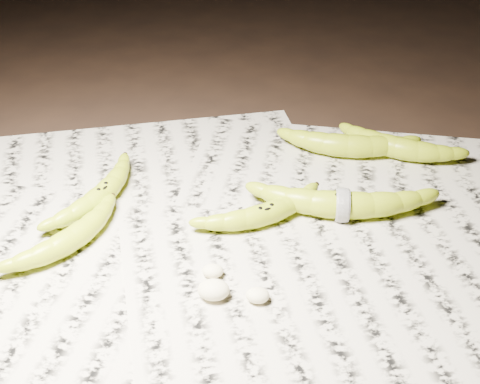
# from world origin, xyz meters

# --- Properties ---
(ground) EXTENTS (3.00, 3.00, 0.00)m
(ground) POSITION_xyz_m (0.00, 0.00, 0.00)
(ground) COLOR black
(ground) RESTS_ON ground
(newspaper_patch) EXTENTS (0.90, 0.70, 0.01)m
(newspaper_patch) POSITION_xyz_m (0.03, -0.01, 0.00)
(newspaper_patch) COLOR beige
(newspaper_patch) RESTS_ON ground
(banana_left_a) EXTENTS (0.11, 0.19, 0.03)m
(banana_left_a) POSITION_xyz_m (-0.18, 0.04, 0.02)
(banana_left_a) COLOR #AAC118
(banana_left_a) RESTS_ON newspaper_patch
(banana_left_b) EXTENTS (0.13, 0.17, 0.03)m
(banana_left_b) POSITION_xyz_m (-0.20, -0.07, 0.02)
(banana_left_b) COLOR #AAC118
(banana_left_b) RESTS_ON newspaper_patch
(banana_center) EXTENTS (0.17, 0.13, 0.03)m
(banana_center) POSITION_xyz_m (0.05, 0.01, 0.02)
(banana_center) COLOR #AAC118
(banana_center) RESTS_ON newspaper_patch
(banana_taped) EXTENTS (0.24, 0.07, 0.04)m
(banana_taped) POSITION_xyz_m (0.16, 0.04, 0.03)
(banana_taped) COLOR #AAC118
(banana_taped) RESTS_ON newspaper_patch
(banana_upper_a) EXTENTS (0.20, 0.07, 0.04)m
(banana_upper_a) POSITION_xyz_m (0.18, 0.20, 0.03)
(banana_upper_a) COLOR #AAC118
(banana_upper_a) RESTS_ON newspaper_patch
(banana_upper_b) EXTENTS (0.19, 0.12, 0.04)m
(banana_upper_b) POSITION_xyz_m (0.25, 0.21, 0.03)
(banana_upper_b) COLOR #AAC118
(banana_upper_b) RESTS_ON newspaper_patch
(measuring_tape) EXTENTS (0.00, 0.05, 0.05)m
(measuring_tape) POSITION_xyz_m (0.16, 0.04, 0.03)
(measuring_tape) COLOR white
(measuring_tape) RESTS_ON newspaper_patch
(flesh_chunk_a) EXTENTS (0.04, 0.03, 0.02)m
(flesh_chunk_a) POSITION_xyz_m (0.00, -0.14, 0.02)
(flesh_chunk_a) COLOR beige
(flesh_chunk_a) RESTS_ON newspaper_patch
(flesh_chunk_b) EXTENTS (0.03, 0.02, 0.02)m
(flesh_chunk_b) POSITION_xyz_m (0.05, -0.14, 0.02)
(flesh_chunk_b) COLOR beige
(flesh_chunk_b) RESTS_ON newspaper_patch
(flesh_chunk_c) EXTENTS (0.03, 0.02, 0.02)m
(flesh_chunk_c) POSITION_xyz_m (-0.00, -0.10, 0.02)
(flesh_chunk_c) COLOR beige
(flesh_chunk_c) RESTS_ON newspaper_patch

